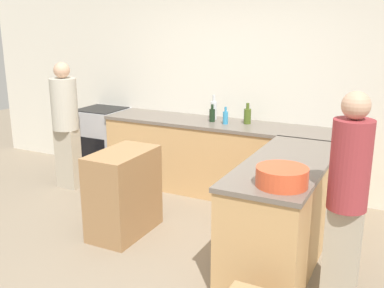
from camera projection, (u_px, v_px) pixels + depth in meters
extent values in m
plane|color=gray|center=(148.00, 251.00, 4.28)|extent=(14.00, 14.00, 0.00)
cube|color=silver|center=(231.00, 84.00, 5.69)|extent=(8.00, 0.06, 2.70)
cube|color=tan|center=(219.00, 159.00, 5.63)|extent=(2.98, 0.64, 0.88)
cube|color=#6B6056|center=(220.00, 124.00, 5.51)|extent=(3.01, 0.67, 0.04)
cube|color=tan|center=(284.00, 212.00, 4.09)|extent=(0.66, 1.77, 0.88)
cube|color=#6B6056|center=(287.00, 164.00, 3.97)|extent=(0.69, 1.80, 0.04)
cube|color=#ADADB2|center=(103.00, 141.00, 6.43)|extent=(0.63, 0.61, 0.92)
cube|color=black|center=(90.00, 156.00, 6.20)|extent=(0.53, 0.01, 0.51)
cube|color=black|center=(101.00, 109.00, 6.31)|extent=(0.58, 0.56, 0.01)
cube|color=#997047|center=(124.00, 193.00, 4.54)|extent=(0.45, 0.77, 0.87)
cylinder|color=#DB512D|center=(282.00, 177.00, 3.36)|extent=(0.39, 0.39, 0.15)
cylinder|color=#475B1E|center=(247.00, 116.00, 5.41)|extent=(0.09, 0.09, 0.18)
cylinder|color=#475B1E|center=(248.00, 106.00, 5.37)|extent=(0.04, 0.04, 0.07)
cylinder|color=#338CBF|center=(225.00, 118.00, 5.40)|extent=(0.06, 0.06, 0.15)
cylinder|color=#338CBF|center=(226.00, 109.00, 5.37)|extent=(0.03, 0.03, 0.06)
cylinder|color=black|center=(212.00, 115.00, 5.52)|extent=(0.07, 0.07, 0.16)
cylinder|color=black|center=(212.00, 107.00, 5.49)|extent=(0.03, 0.03, 0.06)
cylinder|color=silver|center=(214.00, 110.00, 5.65)|extent=(0.08, 0.08, 0.22)
cylinder|color=silver|center=(214.00, 98.00, 5.61)|extent=(0.04, 0.04, 0.09)
cube|color=#ADA38E|center=(68.00, 158.00, 5.83)|extent=(0.30, 0.18, 0.78)
cylinder|color=#B7B2A3|center=(64.00, 104.00, 5.64)|extent=(0.33, 0.33, 0.65)
sphere|color=tan|center=(62.00, 70.00, 5.53)|extent=(0.20, 0.20, 0.20)
cube|color=#ADA38E|center=(341.00, 257.00, 3.38)|extent=(0.26, 0.16, 0.79)
cylinder|color=#993338|center=(350.00, 165.00, 3.19)|extent=(0.29, 0.29, 0.66)
sphere|color=tan|center=(356.00, 105.00, 3.07)|extent=(0.20, 0.20, 0.20)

